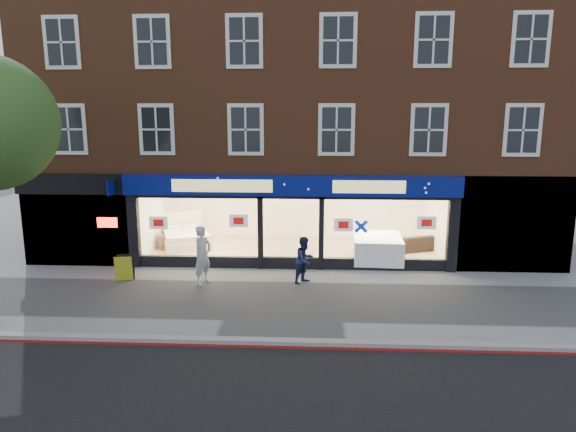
# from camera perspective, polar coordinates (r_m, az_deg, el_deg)

# --- Properties ---
(ground) EXTENTS (120.00, 120.00, 0.00)m
(ground) POSITION_cam_1_polar(r_m,az_deg,el_deg) (15.15, -0.22, -9.29)
(ground) COLOR gray
(ground) RESTS_ON ground
(kerb_line) EXTENTS (60.00, 0.10, 0.01)m
(kerb_line) POSITION_cam_1_polar(r_m,az_deg,el_deg) (12.31, -1.03, -14.40)
(kerb_line) COLOR #8C0A07
(kerb_line) RESTS_ON ground
(kerb_stone) EXTENTS (60.00, 0.25, 0.12)m
(kerb_stone) POSITION_cam_1_polar(r_m,az_deg,el_deg) (12.46, -0.97, -13.77)
(kerb_stone) COLOR gray
(kerb_stone) RESTS_ON ground
(showroom_floor) EXTENTS (11.00, 4.50, 0.10)m
(showroom_floor) POSITION_cam_1_polar(r_m,az_deg,el_deg) (20.13, 0.60, -3.85)
(showroom_floor) COLOR tan
(showroom_floor) RESTS_ON ground
(building) EXTENTS (19.00, 8.26, 10.30)m
(building) POSITION_cam_1_polar(r_m,az_deg,el_deg) (21.13, 0.78, 15.01)
(building) COLOR brown
(building) RESTS_ON ground
(display_bed) EXTENTS (2.46, 2.66, 1.21)m
(display_bed) POSITION_cam_1_polar(r_m,az_deg,el_deg) (20.96, -11.36, -2.36)
(display_bed) COLOR silver
(display_bed) RESTS_ON showroom_floor
(bedside_table) EXTENTS (0.59, 0.59, 0.55)m
(bedside_table) POSITION_cam_1_polar(r_m,az_deg,el_deg) (20.76, -13.64, -2.78)
(bedside_table) COLOR brown
(bedside_table) RESTS_ON showroom_floor
(mattress_stack) EXTENTS (1.81, 2.24, 0.85)m
(mattress_stack) POSITION_cam_1_polar(r_m,az_deg,el_deg) (18.94, 9.88, -3.51)
(mattress_stack) COLOR white
(mattress_stack) RESTS_ON showroom_floor
(sofa) EXTENTS (2.23, 1.51, 0.61)m
(sofa) POSITION_cam_1_polar(r_m,az_deg,el_deg) (20.46, 13.61, -2.90)
(sofa) COLOR black
(sofa) RESTS_ON showroom_floor
(a_board) EXTENTS (0.62, 0.47, 0.85)m
(a_board) POSITION_cam_1_polar(r_m,az_deg,el_deg) (17.49, -17.69, -5.52)
(a_board) COLOR gold
(a_board) RESTS_ON ground
(pedestrian_grey) EXTENTS (0.73, 0.82, 1.88)m
(pedestrian_grey) POSITION_cam_1_polar(r_m,az_deg,el_deg) (16.44, -9.46, -4.33)
(pedestrian_grey) COLOR #B2B5BA
(pedestrian_grey) RESTS_ON ground
(pedestrian_blue) EXTENTS (0.91, 0.93, 1.51)m
(pedestrian_blue) POSITION_cam_1_polar(r_m,az_deg,el_deg) (16.38, 1.87, -4.89)
(pedestrian_blue) COLOR #1A204A
(pedestrian_blue) RESTS_ON ground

